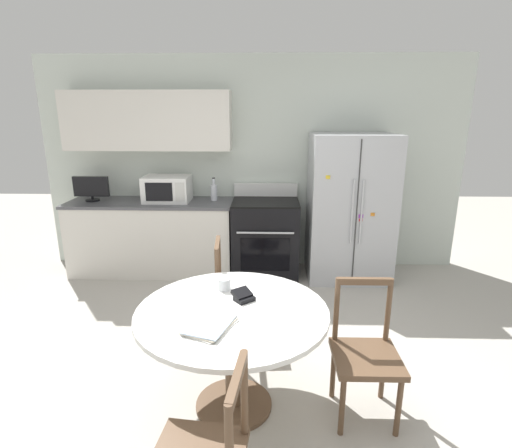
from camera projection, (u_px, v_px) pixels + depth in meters
The scene contains 14 objects.
ground_plane at pixel (238, 397), 2.82m from camera, with size 14.00×14.00×0.00m, color #B2ADA3.
back_wall at pixel (227, 154), 4.93m from camera, with size 5.20×0.44×2.60m.
kitchen_counter at pixel (153, 237), 4.94m from camera, with size 1.98×0.64×0.90m.
refrigerator at pixel (350, 208), 4.69m from camera, with size 0.95×0.76×1.71m.
oven_range at pixel (265, 237), 4.87m from camera, with size 0.79×0.68×1.08m.
microwave at pixel (167, 189), 4.78m from camera, with size 0.54×0.40×0.30m.
countertop_tv at pixel (91, 188), 4.79m from camera, with size 0.42×0.16×0.30m.
counter_bottle at pixel (214, 192), 4.84m from camera, with size 0.08×0.08×0.28m.
dining_table at pixel (233, 328), 2.58m from camera, with size 1.24×1.24×0.73m.
dining_chair_right at pixel (365, 355), 2.58m from camera, with size 0.42×0.42×0.90m.
dining_chair_far at pixel (237, 293), 3.45m from camera, with size 0.45×0.45×0.90m.
candle_glass at pixel (224, 285), 2.82m from camera, with size 0.09×0.09×0.08m.
wallet at pixel (243, 296), 2.67m from camera, with size 0.17×0.17×0.07m.
mail_stack at pixel (210, 325), 2.33m from camera, with size 0.33×0.37×0.02m.
Camera 1 is at (0.20, -2.37, 1.95)m, focal length 28.00 mm.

